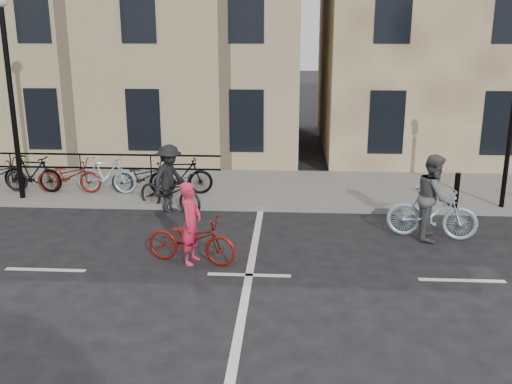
# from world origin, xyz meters

# --- Properties ---
(ground) EXTENTS (120.00, 120.00, 0.00)m
(ground) POSITION_xyz_m (0.00, 0.00, 0.00)
(ground) COLOR black
(ground) RESTS_ON ground
(sidewalk) EXTENTS (46.00, 4.00, 0.15)m
(sidewalk) POSITION_xyz_m (-4.00, 6.00, 0.07)
(sidewalk) COLOR slate
(sidewalk) RESTS_ON ground
(building_west) EXTENTS (20.00, 10.00, 10.00)m
(building_west) POSITION_xyz_m (-9.00, 13.00, 5.15)
(building_west) COLOR tan
(building_west) RESTS_ON sidewalk
(traffic_light) EXTENTS (0.18, 0.30, 3.90)m
(traffic_light) POSITION_xyz_m (6.20, 4.34, 2.45)
(traffic_light) COLOR black
(traffic_light) RESTS_ON sidewalk
(lamp_post) EXTENTS (0.36, 0.36, 5.28)m
(lamp_post) POSITION_xyz_m (-6.50, 4.40, 3.49)
(lamp_post) COLOR black
(lamp_post) RESTS_ON sidewalk
(bollard_east) EXTENTS (0.14, 0.14, 0.90)m
(bollard_east) POSITION_xyz_m (5.00, 4.25, 0.60)
(bollard_east) COLOR black
(bollard_east) RESTS_ON sidewalk
(parked_bikes) EXTENTS (7.25, 1.23, 1.05)m
(parked_bikes) POSITION_xyz_m (-4.92, 5.04, 0.65)
(parked_bikes) COLOR black
(parked_bikes) RESTS_ON sidewalk
(cyclist_pink) EXTENTS (1.97, 1.04, 1.67)m
(cyclist_pink) POSITION_xyz_m (-1.20, 0.57, 0.58)
(cyclist_pink) COLOR maroon
(cyclist_pink) RESTS_ON ground
(cyclist_grey) EXTENTS (2.06, 1.07, 1.92)m
(cyclist_grey) POSITION_xyz_m (3.94, 2.31, 0.78)
(cyclist_grey) COLOR #9BC0CA
(cyclist_grey) RESTS_ON ground
(cyclist_dark) EXTENTS (2.06, 1.53, 1.76)m
(cyclist_dark) POSITION_xyz_m (-2.33, 3.90, 0.69)
(cyclist_dark) COLOR black
(cyclist_dark) RESTS_ON ground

